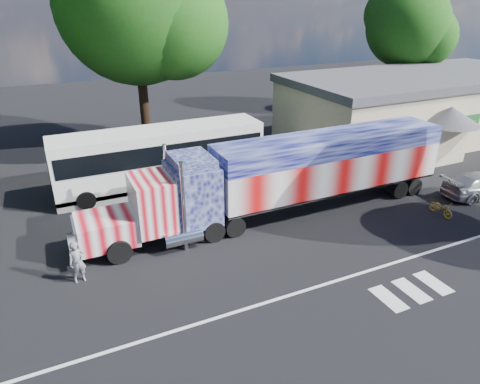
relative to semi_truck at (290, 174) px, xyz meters
name	(u,v)px	position (x,y,z in m)	size (l,w,h in m)	color
ground	(267,254)	(-3.05, -3.27, -2.25)	(100.00, 100.00, 0.00)	black
lane_markings	(349,291)	(-1.34, -7.04, -2.25)	(30.00, 2.67, 0.01)	silver
semi_truck	(290,174)	(0.00, 0.00, 0.00)	(20.53, 3.24, 4.38)	black
coach_bus	(161,157)	(-5.26, 6.37, -0.36)	(12.57, 2.93, 3.66)	white
hall_building	(419,106)	(16.87, 7.58, 0.37)	(22.40, 12.80, 5.20)	beige
woman	(77,262)	(-11.07, -1.77, -1.33)	(0.67, 0.44, 1.84)	slate
bicycle	(441,208)	(7.30, -3.74, -1.85)	(0.54, 1.55, 0.81)	gold
tree_far_ne	(409,26)	(21.21, 14.34, 6.02)	(8.06, 7.68, 12.17)	black
tree_n_mid	(138,5)	(-4.05, 14.37, 7.98)	(11.48, 10.93, 15.76)	black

